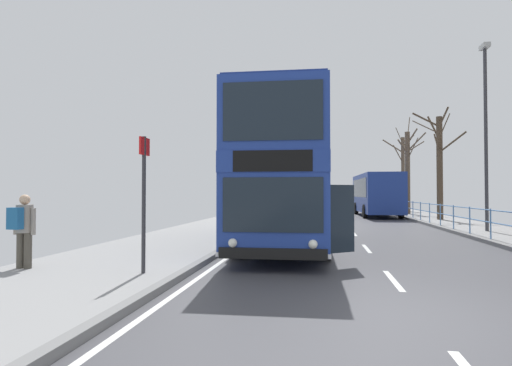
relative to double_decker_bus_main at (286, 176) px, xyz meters
The scene contains 10 objects.
ground 8.37m from the double_decker_bus_main, 76.70° to the right, with size 15.80×140.00×0.20m.
double_decker_bus_main is the anchor object (origin of this frame).
background_bus_far_lane 19.06m from the double_decker_bus_main, 73.79° to the left, with size 2.82×9.33×3.12m.
pedestrian_railing_far_kerb 9.85m from the double_decker_bus_main, 43.88° to the left, with size 0.05×26.56×1.07m.
pedestrian_with_backpack 7.97m from the double_decker_bus_main, 131.27° to the right, with size 0.55×0.54×1.59m.
bus_stop_sign_near 6.46m from the double_decker_bus_main, 112.14° to the right, with size 0.08×0.44×2.77m.
street_lamp_far_side 9.84m from the double_decker_bus_main, 31.45° to the left, with size 0.28×0.60×8.00m.
bare_tree_far_00 21.07m from the double_decker_bus_main, 68.06° to the left, with size 2.17×2.06×7.70m.
bare_tree_far_01 15.21m from the double_decker_bus_main, 56.67° to the left, with size 2.86×2.49×6.74m.
bare_tree_far_02 26.95m from the double_decker_bus_main, 71.28° to the left, with size 3.52×2.79×7.54m.
Camera 1 is at (-1.46, -6.14, 1.77)m, focal length 29.16 mm.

